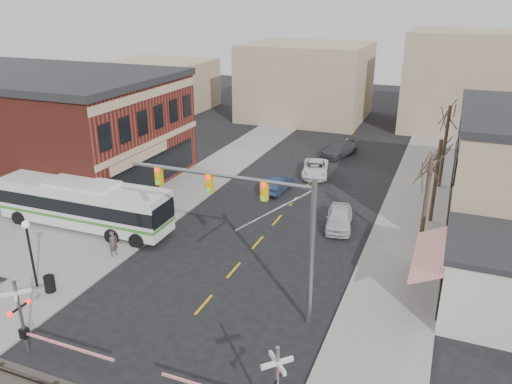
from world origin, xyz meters
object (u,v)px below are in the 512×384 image
Objects in this scene: street_lamp at (28,240)px; car_d at (339,149)px; transit_bus at (84,204)px; car_b at (278,184)px; car_c at (315,168)px; traffic_signal_mast at (258,213)px; rr_crossing_west at (28,320)px; trash_bin at (50,284)px; pedestrian_near at (113,244)px; pedestrian_far at (101,221)px; car_a at (339,218)px.

car_d is (10.38, 32.08, -2.37)m from street_lamp.
car_d is (13.08, 24.43, -1.16)m from transit_bus.
car_b is 0.83× the size of car_c.
traffic_signal_mast is 2.46× the size of street_lamp.
rr_crossing_west is 5.56m from trash_bin.
trash_bin is (3.85, -7.78, -1.30)m from transit_bus.
street_lamp reaches higher than car_c.
trash_bin is at bearing -166.14° from traffic_signal_mast.
pedestrian_far is at bearing 66.84° from pedestrian_near.
street_lamp is 1.00× the size of car_b.
car_b is (3.58, 24.34, -1.28)m from rr_crossing_west.
pedestrian_near is at bearing -32.15° from transit_bus.
pedestrian_near is 3.89m from pedestrian_far.
rr_crossing_west is 24.64m from car_b.
street_lamp is 0.83× the size of car_c.
transit_bus is 2.92× the size of car_a.
trash_bin is 0.22× the size of car_a.
pedestrian_near is (1.92, 4.74, -2.14)m from street_lamp.
traffic_signal_mast is at bearing -82.53° from pedestrian_near.
car_c reaches higher than car_b.
street_lamp is 4.24× the size of trash_bin.
rr_crossing_west is 1.23× the size of car_a.
street_lamp is at bearing 173.62° from trash_bin.
car_d reaches higher than car_b.
car_a is 2.65× the size of pedestrian_near.
rr_crossing_west reaches higher than car_b.
rr_crossing_west is at bearing -111.47° from pedestrian_far.
traffic_signal_mast is at bearing -63.76° from pedestrian_far.
traffic_signal_mast is 10.42× the size of trash_bin.
pedestrian_far is (-1.01, 7.30, -2.11)m from street_lamp.
car_a is (1.64, 11.87, -4.98)m from traffic_signal_mast.
car_d is at bearing 93.34° from car_a.
car_d is at bearing -97.38° from car_b.
street_lamp is at bearing -70.56° from transit_bus.
rr_crossing_west is at bearing -46.68° from street_lamp.
traffic_signal_mast reaches higher than rr_crossing_west.
street_lamp reaches higher than rr_crossing_west.
rr_crossing_west reaches higher than trash_bin.
trash_bin is 4.95m from pedestrian_near.
car_a is at bearing -78.06° from car_c.
transit_bus reaches higher than car_c.
rr_crossing_west reaches higher than transit_bus.
rr_crossing_west is at bearing -60.22° from transit_bus.
traffic_signal_mast is at bearing 110.50° from car_b.
trash_bin is at bearing -119.27° from pedestrian_far.
rr_crossing_west is at bearing -139.59° from traffic_signal_mast.
transit_bus is at bearing 122.75° from pedestrian_far.
pedestrian_far reaches higher than trash_bin.
pedestrian_near is (-10.89, 2.00, -4.78)m from traffic_signal_mast.
rr_crossing_west is 9.62m from pedestrian_near.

